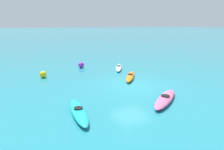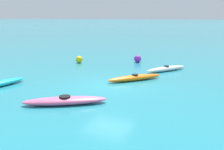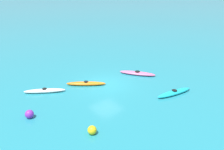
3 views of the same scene
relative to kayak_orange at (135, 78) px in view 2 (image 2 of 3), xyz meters
name	(u,v)px [view 2 (image 2 of 3)]	position (x,y,z in m)	size (l,w,h in m)	color
ground_plane	(109,85)	(-1.53, 0.95, -0.16)	(600.00, 600.00, 0.00)	teal
kayak_orange	(135,78)	(0.00, 0.00, 0.00)	(3.05, 2.64, 0.37)	orange
kayak_white	(166,69)	(3.44, -0.99, 0.00)	(3.13, 2.31, 0.37)	white
kayak_pink	(65,101)	(-5.25, 1.18, 0.00)	(2.58, 3.36, 0.37)	pink
buoy_purple	(138,59)	(5.87, 1.96, 0.13)	(0.58, 0.58, 0.58)	purple
buoy_yellow	(79,59)	(3.67, 6.11, 0.11)	(0.55, 0.55, 0.55)	yellow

